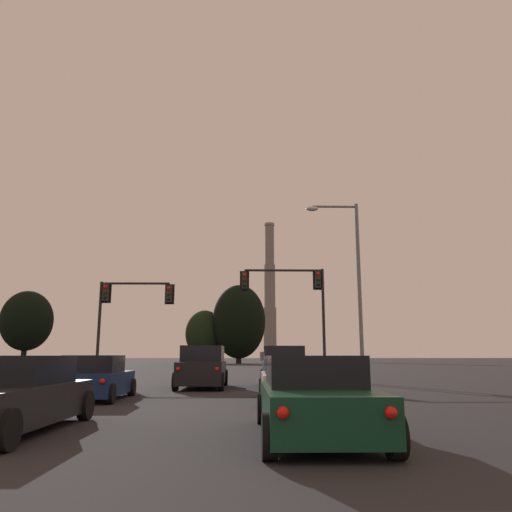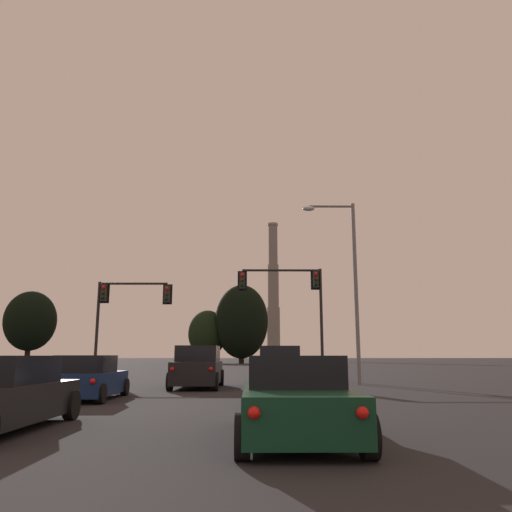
{
  "view_description": "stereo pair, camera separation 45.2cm",
  "coord_description": "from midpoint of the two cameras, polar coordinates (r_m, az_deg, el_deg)",
  "views": [
    {
      "loc": [
        1.65,
        -2.77,
        1.43
      ],
      "look_at": [
        2.49,
        41.63,
        10.31
      ],
      "focal_mm": 35.0,
      "sensor_mm": 36.0,
      "label": 1
    },
    {
      "loc": [
        2.1,
        -2.77,
        1.43
      ],
      "look_at": [
        2.49,
        41.63,
        10.31
      ],
      "focal_mm": 35.0,
      "sensor_mm": 36.0,
      "label": 2
    }
  ],
  "objects": [
    {
      "name": "smokestack",
      "position": [
        147.9,
        1.51,
        -5.61
      ],
      "size": [
        6.0,
        6.0,
        40.98
      ],
      "color": "slate",
      "rests_on": "ground_plane"
    },
    {
      "name": "traffic_light_overhead_left",
      "position": [
        31.59,
        -15.19,
        -5.39
      ],
      "size": [
        4.65,
        0.5,
        5.88
      ],
      "color": "black",
      "rests_on": "ground_plane"
    },
    {
      "name": "traffic_light_overhead_right",
      "position": [
        30.92,
        4.21,
        -4.4
      ],
      "size": [
        5.34,
        0.5,
        6.73
      ],
      "color": "black",
      "rests_on": "ground_plane"
    },
    {
      "name": "treeline_right_mid",
      "position": [
        95.59,
        -6.04,
        -8.8
      ],
      "size": [
        7.18,
        6.46,
        9.87
      ],
      "color": "black",
      "rests_on": "ground_plane"
    },
    {
      "name": "hatchback_left_lane_second",
      "position": [
        17.82,
        -18.49,
        -13.2
      ],
      "size": [
        2.01,
        4.15,
        1.44
      ],
      "rotation": [
        0.0,
        0.0,
        0.03
      ],
      "color": "navy",
      "rests_on": "ground_plane"
    },
    {
      "name": "sedan_right_lane_second",
      "position": [
        16.36,
        3.15,
        -13.95
      ],
      "size": [
        2.05,
        4.73,
        1.43
      ],
      "rotation": [
        0.0,
        0.0,
        -0.02
      ],
      "color": "silver",
      "rests_on": "ground_plane"
    },
    {
      "name": "sedan_right_lane_third",
      "position": [
        9.34,
        5.22,
        -15.92
      ],
      "size": [
        2.0,
        4.71,
        1.43
      ],
      "rotation": [
        0.0,
        0.0,
        -0.0
      ],
      "color": "#0F3823",
      "rests_on": "ground_plane"
    },
    {
      "name": "treeline_center_right",
      "position": [
        96.74,
        -24.86,
        -6.73
      ],
      "size": [
        8.95,
        8.05,
        12.66
      ],
      "color": "black",
      "rests_on": "ground_plane"
    },
    {
      "name": "suv_right_lane_front",
      "position": [
        23.84,
        2.61,
        -12.57
      ],
      "size": [
        2.18,
        4.93,
        1.86
      ],
      "rotation": [
        0.0,
        0.0,
        -0.02
      ],
      "color": "navy",
      "rests_on": "ground_plane"
    },
    {
      "name": "treeline_center_left",
      "position": [
        93.91,
        -2.1,
        -7.48
      ],
      "size": [
        9.87,
        8.88,
        14.54
      ],
      "color": "black",
      "rests_on": "ground_plane"
    },
    {
      "name": "sedan_left_lane_third",
      "position": [
        11.02,
        -27.4,
        -14.03
      ],
      "size": [
        1.99,
        4.71,
        1.43
      ],
      "rotation": [
        0.0,
        0.0,
        0.0
      ],
      "color": "black",
      "rests_on": "ground_plane"
    },
    {
      "name": "street_lamp",
      "position": [
        26.42,
        10.38,
        -1.92
      ],
      "size": [
        2.78,
        0.36,
        9.4
      ],
      "color": "slate",
      "rests_on": "ground_plane"
    },
    {
      "name": "suv_center_lane_front",
      "position": [
        23.17,
        -6.67,
        -12.55
      ],
      "size": [
        2.11,
        4.91,
        1.86
      ],
      "rotation": [
        0.0,
        0.0,
        -0.0
      ],
      "color": "black",
      "rests_on": "ground_plane"
    }
  ]
}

